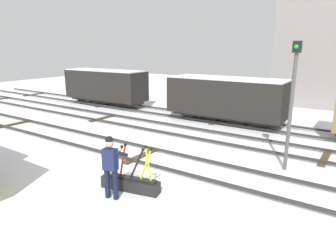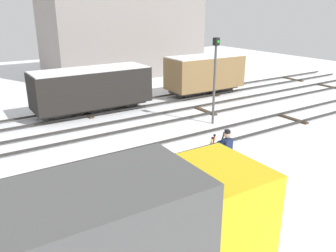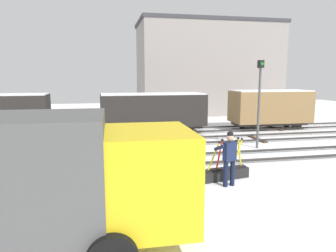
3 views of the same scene
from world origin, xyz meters
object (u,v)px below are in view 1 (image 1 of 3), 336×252
(freight_car_mid_siding, at_px, (227,97))
(freight_car_far_end, at_px, (106,85))
(signal_post, at_px, (292,95))
(rail_worker, at_px, (111,163))
(switch_lever_frame, at_px, (131,182))

(freight_car_mid_siding, distance_m, freight_car_far_end, 9.20)
(signal_post, relative_size, freight_car_mid_siding, 0.67)
(freight_car_mid_siding, bearing_deg, signal_post, -49.34)
(signal_post, xyz_separation_m, freight_car_mid_siding, (-4.41, 5.08, -1.16))
(freight_car_far_end, bearing_deg, freight_car_mid_siding, -1.62)
(freight_car_far_end, bearing_deg, signal_post, -22.10)
(rail_worker, xyz_separation_m, signal_post, (3.48, 4.77, 1.56))
(switch_lever_frame, height_order, signal_post, signal_post)
(switch_lever_frame, xyz_separation_m, rail_worker, (-0.13, -0.63, 0.77))
(rail_worker, relative_size, signal_post, 0.42)
(rail_worker, distance_m, signal_post, 6.11)
(switch_lever_frame, height_order, rail_worker, rail_worker)
(signal_post, height_order, freight_car_far_end, signal_post)
(signal_post, distance_m, freight_car_far_end, 14.57)
(freight_car_mid_siding, relative_size, freight_car_far_end, 1.02)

